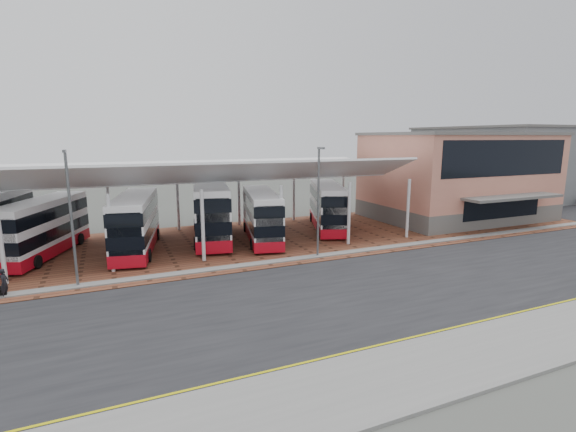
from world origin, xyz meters
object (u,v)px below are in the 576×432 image
bus_4 (261,216)px  bus_2 (136,223)px  bus_1 (43,228)px  pedestrian (4,283)px  bus_5 (327,207)px  terminal (458,176)px  bus_3 (211,211)px

bus_4 → bus_2: bearing=-169.9°
bus_1 → pedestrian: bus_1 is taller
bus_5 → bus_1: bearing=-158.9°
terminal → bus_1: 39.68m
terminal → bus_5: bearing=178.0°
terminal → bus_4: (-23.07, -1.15, -2.53)m
terminal → bus_1: terminal is taller
bus_1 → bus_2: bearing=9.7°
bus_3 → bus_2: bearing=-154.0°
bus_4 → pedestrian: bus_4 is taller
terminal → bus_5: size_ratio=1.74×
bus_1 → bus_4: bus_1 is taller
terminal → bus_4: size_ratio=1.77×
bus_4 → bus_5: (7.32, 1.70, 0.06)m
bus_1 → bus_2: 6.57m
bus_1 → bus_2: (6.44, -1.28, 0.07)m
terminal → bus_3: size_ratio=1.53×
terminal → pedestrian: size_ratio=11.31×
bus_1 → bus_5: 23.84m
terminal → bus_3: terminal is taller
bus_3 → pedestrian: bearing=-135.7°
pedestrian → bus_2: bearing=-32.6°
bus_1 → bus_5: (23.84, -0.07, 0.05)m
bus_2 → bus_3: bearing=26.2°
terminal → bus_2: size_ratio=1.71×
bus_2 → terminal: bearing=12.4°
pedestrian → bus_1: bearing=6.5°
bus_1 → bus_3: bearing=22.6°
bus_4 → bus_5: bearing=26.0°
bus_5 → bus_4: bearing=-145.6°
bus_1 → pedestrian: size_ratio=6.35×
bus_1 → bus_3: size_ratio=0.86×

